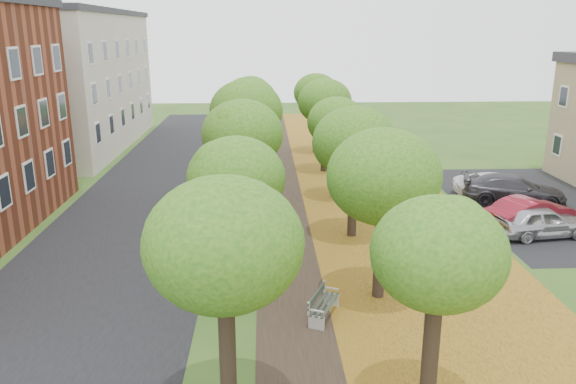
{
  "coord_description": "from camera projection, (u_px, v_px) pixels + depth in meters",
  "views": [
    {
      "loc": [
        -1.3,
        -11.56,
        8.89
      ],
      "look_at": [
        -0.33,
        10.49,
        2.5
      ],
      "focal_mm": 35.0,
      "sensor_mm": 36.0,
      "label": 1
    }
  ],
  "objects": [
    {
      "name": "tree_row_west",
      "position": [
        245.0,
        130.0,
        26.73
      ],
      "size": [
        3.48,
        33.48,
        5.79
      ],
      "color": "black",
      "rests_on": "ground"
    },
    {
      "name": "car_silver",
      "position": [
        542.0,
        221.0,
        24.89
      ],
      "size": [
        4.37,
        2.23,
        1.43
      ],
      "primitive_type": "imported",
      "rotation": [
        0.0,
        0.0,
        1.7
      ],
      "color": "#B3B4B9",
      "rests_on": "ground"
    },
    {
      "name": "car_red",
      "position": [
        530.0,
        213.0,
        25.95
      ],
      "size": [
        4.7,
        3.14,
        1.47
      ],
      "primitive_type": "imported",
      "rotation": [
        0.0,
        0.0,
        1.97
      ],
      "color": "maroon",
      "rests_on": "ground"
    },
    {
      "name": "car_grey",
      "position": [
        513.0,
        190.0,
        29.64
      ],
      "size": [
        5.63,
        3.3,
        1.53
      ],
      "primitive_type": "imported",
      "rotation": [
        0.0,
        0.0,
        1.34
      ],
      "color": "#313135",
      "rests_on": "ground"
    },
    {
      "name": "tree_row_east",
      "position": [
        345.0,
        130.0,
        26.93
      ],
      "size": [
        3.48,
        33.48,
        5.79
      ],
      "color": "black",
      "rests_on": "ground"
    },
    {
      "name": "footpath",
      "position": [
        291.0,
        215.0,
        28.01
      ],
      "size": [
        3.2,
        70.0,
        0.01
      ],
      "primitive_type": "cube",
      "color": "black",
      "rests_on": "ground"
    },
    {
      "name": "leaf_verge",
      "position": [
        390.0,
        213.0,
        28.22
      ],
      "size": [
        7.5,
        70.0,
        0.01
      ],
      "primitive_type": "cube",
      "color": "#A3791E",
      "rests_on": "ground"
    },
    {
      "name": "parking_lot",
      "position": [
        545.0,
        205.0,
        29.54
      ],
      "size": [
        9.0,
        16.0,
        0.01
      ],
      "primitive_type": "cube",
      "color": "black",
      "rests_on": "ground"
    },
    {
      "name": "bench",
      "position": [
        323.0,
        304.0,
        17.94
      ],
      "size": [
        1.19,
        1.87,
        0.86
      ],
      "rotation": [
        0.0,
        0.0,
        1.16
      ],
      "color": "#273128",
      "rests_on": "ground"
    },
    {
      "name": "building_cream",
      "position": [
        59.0,
        80.0,
        43.12
      ],
      "size": [
        10.3,
        20.3,
        10.4
      ],
      "color": "beige",
      "rests_on": "ground"
    },
    {
      "name": "car_white",
      "position": [
        498.0,
        186.0,
        30.78
      ],
      "size": [
        4.97,
        2.75,
        1.32
      ],
      "primitive_type": "imported",
      "rotation": [
        0.0,
        0.0,
        1.45
      ],
      "color": "white",
      "rests_on": "ground"
    },
    {
      "name": "street_asphalt",
      "position": [
        139.0,
        217.0,
        27.7
      ],
      "size": [
        8.0,
        70.0,
        0.01
      ],
      "primitive_type": "cube",
      "color": "black",
      "rests_on": "ground"
    }
  ]
}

